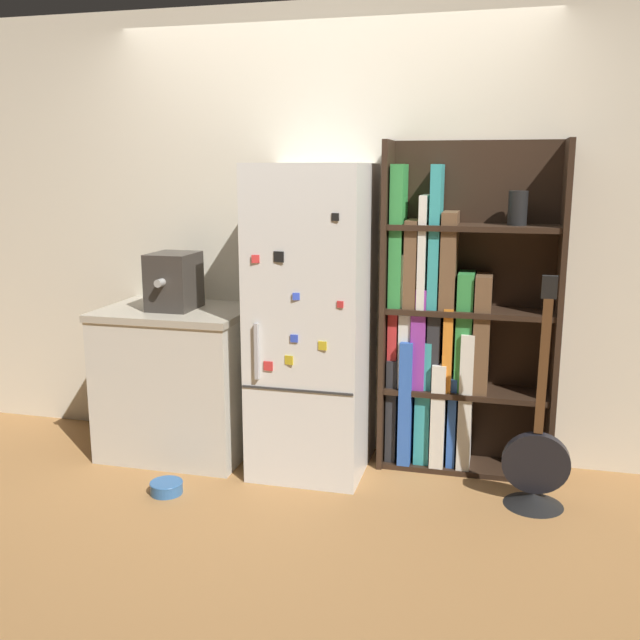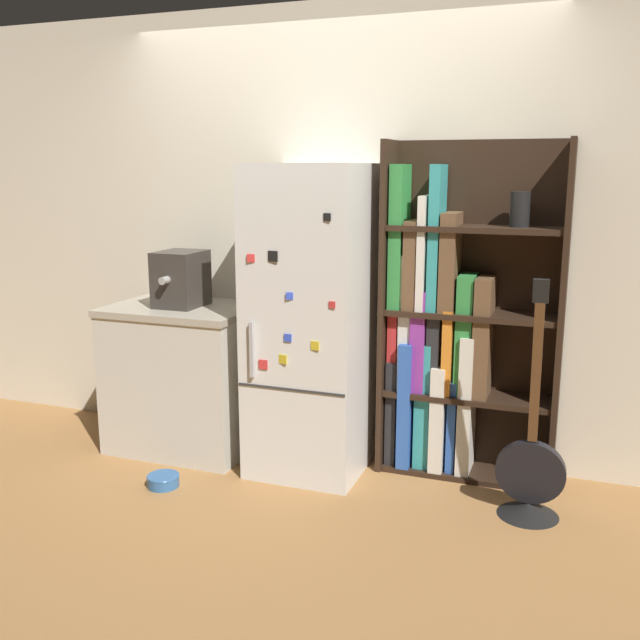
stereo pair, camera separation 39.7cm
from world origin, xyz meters
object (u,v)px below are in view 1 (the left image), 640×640
guitar (535,474)px  refrigerator (313,321)px  espresso_machine (174,281)px  bookshelf (448,329)px  pet_bowl (166,487)px

guitar → refrigerator: bearing=170.0°
guitar → espresso_machine: bearing=174.1°
bookshelf → refrigerator: bearing=-164.8°
guitar → pet_bowl: guitar is taller
pet_bowl → bookshelf: bearing=28.4°
espresso_machine → pet_bowl: (0.17, -0.55, -1.01)m
bookshelf → espresso_machine: (-1.56, -0.20, 0.24)m
refrigerator → bookshelf: bearing=15.2°
guitar → pet_bowl: 1.91m
bookshelf → espresso_machine: bearing=-172.7°
bookshelf → guitar: 0.90m
bookshelf → pet_bowl: size_ratio=10.47×
espresso_machine → bookshelf: bearing=7.3°
espresso_machine → pet_bowl: 1.16m
refrigerator → guitar: (1.22, -0.22, -0.68)m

